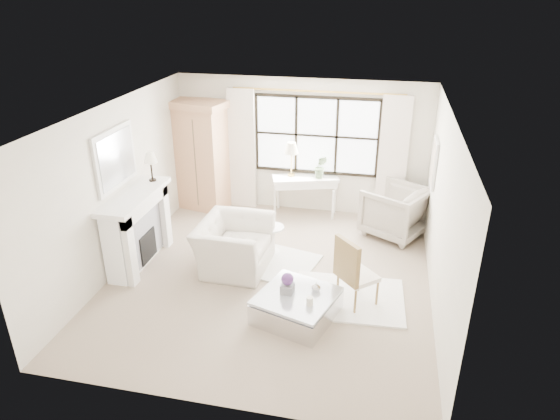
# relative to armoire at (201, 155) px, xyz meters

# --- Properties ---
(floor) EXTENTS (5.50, 5.50, 0.00)m
(floor) POSITION_rel_armoire_xyz_m (2.01, -2.43, -1.14)
(floor) COLOR gray
(floor) RESTS_ON ground
(ceiling) EXTENTS (5.50, 5.50, 0.00)m
(ceiling) POSITION_rel_armoire_xyz_m (2.01, -2.43, 1.56)
(ceiling) COLOR white
(ceiling) RESTS_ON ground
(wall_back) EXTENTS (5.00, 0.00, 5.00)m
(wall_back) POSITION_rel_armoire_xyz_m (2.01, 0.32, 0.21)
(wall_back) COLOR silver
(wall_back) RESTS_ON ground
(wall_front) EXTENTS (5.00, 0.00, 5.00)m
(wall_front) POSITION_rel_armoire_xyz_m (2.01, -5.18, 0.21)
(wall_front) COLOR beige
(wall_front) RESTS_ON ground
(wall_left) EXTENTS (0.00, 5.50, 5.50)m
(wall_left) POSITION_rel_armoire_xyz_m (-0.49, -2.43, 0.21)
(wall_left) COLOR beige
(wall_left) RESTS_ON ground
(wall_right) EXTENTS (0.00, 5.50, 5.50)m
(wall_right) POSITION_rel_armoire_xyz_m (4.51, -2.43, 0.21)
(wall_right) COLOR silver
(wall_right) RESTS_ON ground
(window_pane) EXTENTS (2.40, 0.02, 1.50)m
(window_pane) POSITION_rel_armoire_xyz_m (2.31, 0.30, 0.46)
(window_pane) COLOR white
(window_pane) RESTS_ON wall_back
(window_frame) EXTENTS (2.50, 0.04, 1.50)m
(window_frame) POSITION_rel_armoire_xyz_m (2.31, 0.29, 0.46)
(window_frame) COLOR black
(window_frame) RESTS_ON wall_back
(curtain_rod) EXTENTS (3.30, 0.04, 0.04)m
(curtain_rod) POSITION_rel_armoire_xyz_m (2.31, 0.24, 1.33)
(curtain_rod) COLOR #B78E3F
(curtain_rod) RESTS_ON wall_back
(curtain_left) EXTENTS (0.55, 0.10, 2.47)m
(curtain_left) POSITION_rel_armoire_xyz_m (0.81, 0.22, 0.10)
(curtain_left) COLOR silver
(curtain_left) RESTS_ON ground
(curtain_right) EXTENTS (0.55, 0.10, 2.47)m
(curtain_right) POSITION_rel_armoire_xyz_m (3.81, 0.22, 0.10)
(curtain_right) COLOR silver
(curtain_right) RESTS_ON ground
(fireplace) EXTENTS (0.58, 1.66, 1.26)m
(fireplace) POSITION_rel_armoire_xyz_m (-0.26, -2.43, -0.49)
(fireplace) COLOR white
(fireplace) RESTS_ON ground
(mirror_frame) EXTENTS (0.05, 1.15, 0.95)m
(mirror_frame) POSITION_rel_armoire_xyz_m (-0.46, -2.43, 0.70)
(mirror_frame) COLOR silver
(mirror_frame) RESTS_ON wall_left
(mirror_glass) EXTENTS (0.02, 1.00, 0.80)m
(mirror_glass) POSITION_rel_armoire_xyz_m (-0.43, -2.43, 0.70)
(mirror_glass) COLOR silver
(mirror_glass) RESTS_ON wall_left
(art_frame) EXTENTS (0.04, 0.62, 0.82)m
(art_frame) POSITION_rel_armoire_xyz_m (4.48, -0.73, 0.41)
(art_frame) COLOR silver
(art_frame) RESTS_ON wall_right
(art_canvas) EXTENTS (0.01, 0.52, 0.72)m
(art_canvas) POSITION_rel_armoire_xyz_m (4.46, -0.73, 0.41)
(art_canvas) COLOR #BBA991
(art_canvas) RESTS_ON wall_right
(mantel_lamp) EXTENTS (0.22, 0.22, 0.51)m
(mantel_lamp) POSITION_rel_armoire_xyz_m (-0.17, -1.83, 0.51)
(mantel_lamp) COLOR black
(mantel_lamp) RESTS_ON fireplace
(armoire) EXTENTS (1.25, 0.93, 2.24)m
(armoire) POSITION_rel_armoire_xyz_m (0.00, 0.00, 0.00)
(armoire) COLOR tan
(armoire) RESTS_ON floor
(console_table) EXTENTS (1.38, 0.82, 0.80)m
(console_table) POSITION_rel_armoire_xyz_m (2.15, 0.08, -0.74)
(console_table) COLOR white
(console_table) RESTS_ON floor
(console_lamp) EXTENTS (0.28, 0.28, 0.69)m
(console_lamp) POSITION_rel_armoire_xyz_m (1.86, 0.10, 0.22)
(console_lamp) COLOR #B89540
(console_lamp) RESTS_ON console_table
(orchid_plant) EXTENTS (0.26, 0.22, 0.47)m
(orchid_plant) POSITION_rel_armoire_xyz_m (2.45, 0.09, -0.11)
(orchid_plant) COLOR #59744D
(orchid_plant) RESTS_ON console_table
(side_table) EXTENTS (0.40, 0.40, 0.51)m
(side_table) POSITION_rel_armoire_xyz_m (1.87, -1.63, -0.81)
(side_table) COLOR white
(side_table) RESTS_ON floor
(rug_left) EXTENTS (1.85, 1.49, 0.03)m
(rug_left) POSITION_rel_armoire_xyz_m (1.84, -1.97, -1.13)
(rug_left) COLOR silver
(rug_left) RESTS_ON floor
(rug_right) EXTENTS (1.71, 1.31, 0.03)m
(rug_right) POSITION_rel_armoire_xyz_m (3.30, -2.77, -1.12)
(rug_right) COLOR white
(rug_right) RESTS_ON floor
(club_armchair) EXTENTS (1.14, 1.29, 0.81)m
(club_armchair) POSITION_rel_armoire_xyz_m (1.36, -2.23, -0.73)
(club_armchair) COLOR beige
(club_armchair) RESTS_ON floor
(wingback_chair) EXTENTS (1.40, 1.38, 0.94)m
(wingback_chair) POSITION_rel_armoire_xyz_m (3.94, -0.47, -0.67)
(wingback_chair) COLOR #A59A8B
(wingback_chair) RESTS_ON floor
(french_chair) EXTENTS (0.68, 0.68, 1.08)m
(french_chair) POSITION_rel_armoire_xyz_m (3.41, -2.87, -0.83)
(french_chair) COLOR olive
(french_chair) RESTS_ON floor
(coffee_table) EXTENTS (1.26, 1.26, 0.38)m
(coffee_table) POSITION_rel_armoire_xyz_m (2.62, -3.38, -0.96)
(coffee_table) COLOR silver
(coffee_table) RESTS_ON floor
(planter_box) EXTENTS (0.19, 0.19, 0.13)m
(planter_box) POSITION_rel_armoire_xyz_m (2.48, -3.35, -0.69)
(planter_box) COLOR slate
(planter_box) RESTS_ON coffee_table
(planter_flowers) EXTENTS (0.17, 0.17, 0.17)m
(planter_flowers) POSITION_rel_armoire_xyz_m (2.48, -3.35, -0.54)
(planter_flowers) COLOR #552C6E
(planter_flowers) RESTS_ON planter_box
(pillar_candle) EXTENTS (0.10, 0.10, 0.12)m
(pillar_candle) POSITION_rel_armoire_xyz_m (2.83, -3.58, -0.70)
(pillar_candle) COLOR silver
(pillar_candle) RESTS_ON coffee_table
(coffee_vase) EXTENTS (0.15, 0.15, 0.14)m
(coffee_vase) POSITION_rel_armoire_xyz_m (2.87, -3.23, -0.69)
(coffee_vase) COLOR silver
(coffee_vase) RESTS_ON coffee_table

